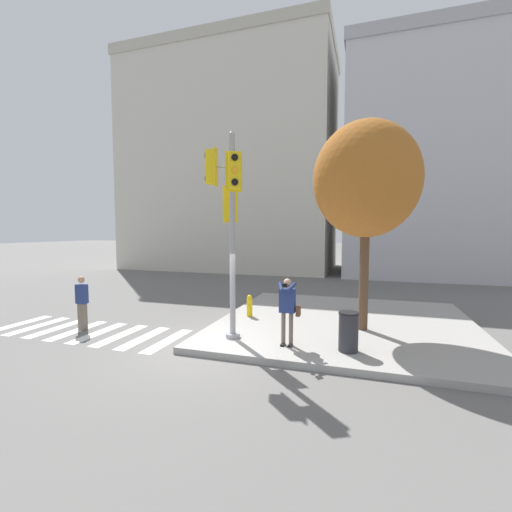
{
  "coord_description": "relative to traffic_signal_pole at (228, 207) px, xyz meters",
  "views": [
    {
      "loc": [
        4.1,
        -7.92,
        3.13
      ],
      "look_at": [
        1.4,
        0.46,
        2.47
      ],
      "focal_mm": 24.0,
      "sensor_mm": 36.0,
      "label": 1
    }
  ],
  "objects": [
    {
      "name": "pedestrian_distant",
      "position": [
        -4.87,
        -0.21,
        -2.86
      ],
      "size": [
        0.34,
        0.2,
        1.7
      ],
      "color": "#6B6051",
      "rests_on": "ground_plane"
    },
    {
      "name": "crosswalk_stripes",
      "position": [
        -4.59,
        -0.31,
        -3.76
      ],
      "size": [
        6.09,
        2.22,
        0.01
      ],
      "color": "silver",
      "rests_on": "ground_plane"
    },
    {
      "name": "building_left",
      "position": [
        -7.27,
        18.52,
        4.97
      ],
      "size": [
        16.75,
        9.13,
        17.44
      ],
      "color": "beige",
      "rests_on": "ground_plane"
    },
    {
      "name": "ground_plane",
      "position": [
        -0.54,
        -0.68,
        -3.76
      ],
      "size": [
        160.0,
        160.0,
        0.0
      ],
      "primitive_type": "plane",
      "color": "slate"
    },
    {
      "name": "fire_hydrant",
      "position": [
        -0.21,
        2.39,
        -3.22
      ],
      "size": [
        0.2,
        0.26,
        0.75
      ],
      "color": "yellow",
      "rests_on": "sidewalk_corner"
    },
    {
      "name": "traffic_signal_pole",
      "position": [
        0.0,
        0.0,
        0.0
      ],
      "size": [
        1.17,
        1.36,
        5.57
      ],
      "color": "#939399",
      "rests_on": "sidewalk_corner"
    },
    {
      "name": "person_photographer",
      "position": [
        1.69,
        -0.13,
        -2.55
      ],
      "size": [
        0.58,
        0.54,
        1.73
      ],
      "color": "black",
      "rests_on": "sidewalk_corner"
    },
    {
      "name": "trash_bin",
      "position": [
        3.2,
        -0.1,
        -3.1
      ],
      "size": [
        0.5,
        0.5,
        0.97
      ],
      "color": "#2D2D33",
      "rests_on": "sidewalk_corner"
    },
    {
      "name": "sidewalk_corner",
      "position": [
        2.96,
        2.82,
        -3.67
      ],
      "size": [
        8.0,
        8.0,
        0.17
      ],
      "color": "#9E9B96",
      "rests_on": "ground_plane"
    },
    {
      "name": "building_right",
      "position": [
        7.47,
        18.0,
        4.01
      ],
      "size": [
        10.91,
        8.58,
        15.51
      ],
      "color": "#BCBCC1",
      "rests_on": "ground_plane"
    },
    {
      "name": "street_tree",
      "position": [
        3.53,
        1.96,
        0.83
      ],
      "size": [
        3.06,
        3.06,
        6.12
      ],
      "color": "brown",
      "rests_on": "sidewalk_corner"
    }
  ]
}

